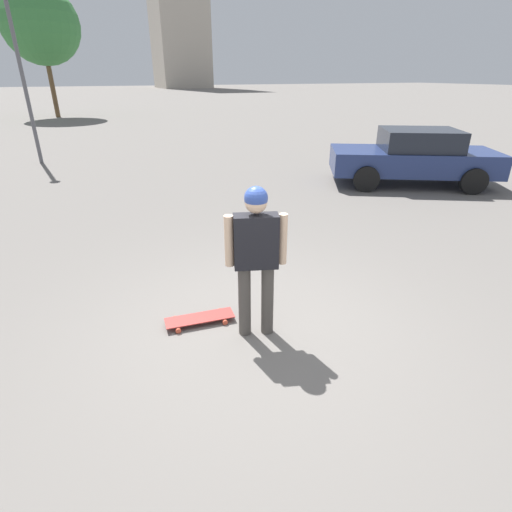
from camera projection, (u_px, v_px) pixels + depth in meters
name	position (u px, v px, depth m)	size (l,w,h in m)	color
ground_plane	(256.00, 332.00, 4.69)	(220.00, 220.00, 0.00)	slate
person	(256.00, 250.00, 4.25)	(0.34, 0.64, 1.75)	#4C4742
skateboard	(200.00, 318.00, 4.84)	(0.36, 0.85, 0.07)	#A5332D
car_parked_near	(414.00, 156.00, 10.66)	(3.61, 4.57, 1.45)	navy
tree_distant	(40.00, 25.00, 25.51)	(4.83, 4.83, 8.04)	brown
lamp_post	(20.00, 66.00, 12.34)	(0.28, 0.28, 5.01)	#59595E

